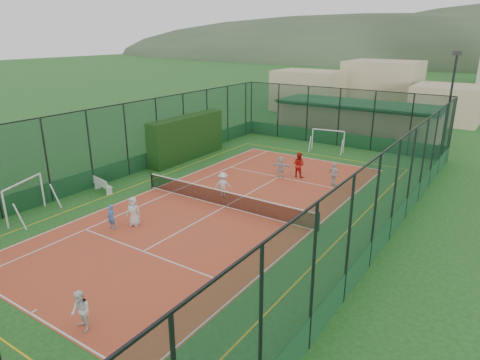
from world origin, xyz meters
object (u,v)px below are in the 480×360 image
Objects in this scene: floodlight_ne at (449,109)px; futsal_goal_far at (328,141)px; child_near_right at (81,311)px; coach at (299,165)px; child_far_left at (223,185)px; clubhouse at (357,119)px; child_far_back at (281,167)px; white_bench at (103,184)px; child_near_mid at (111,217)px; child_far_right at (334,175)px; futsal_goal_near at (25,200)px; child_near_left at (133,211)px.

futsal_goal_far is (-8.57, -1.81, -3.23)m from floodlight_ne.
child_near_right is 0.84× the size of coach.
clubhouse is at bearing -123.34° from child_far_left.
floodlight_ne is 2.99× the size of futsal_goal_far.
floodlight_ne reaches higher than child_far_back.
white_bench is 12.96m from coach.
child_near_right is at bearing 84.95° from child_far_back.
clubhouse is 8.96× the size of white_bench.
child_near_mid is at bearing -117.81° from floodlight_ne.
clubhouse reaches higher than child_far_right.
child_far_left is at bearing -103.51° from futsal_goal_far.
floodlight_ne is 5.55× the size of child_far_back.
child_near_mid is 7.10m from child_far_left.
futsal_goal_near is 1.11× the size of futsal_goal_far.
child_near_left is 11.40m from child_far_back.
child_far_back is 1.23m from coach.
child_far_left is 6.31m from coach.
child_far_right is at bearing -73.55° from futsal_goal_far.
futsal_goal_near is at bearing -105.60° from clubhouse.
futsal_goal_far is at bearing 76.46° from white_bench.
clubhouse reaches higher than child_near_right.
floodlight_ne reaches higher than child_near_right.
child_near_left reaches higher than white_bench.
child_far_right is 2.77m from coach.
child_near_left is (-2.45, -26.63, -0.79)m from clubhouse.
child_near_left reaches higher than child_near_right.
clubhouse is 5.50× the size of futsal_goal_far.
floodlight_ne reaches higher than clubhouse.
futsal_goal_far is 20.57m from child_near_mid.
child_far_right is at bearing 172.91° from child_far_back.
child_far_back is (-8.51, -10.11, -3.37)m from floodlight_ne.
white_bench is 5.77m from child_near_mid.
child_far_right is 1.04× the size of child_far_back.
futsal_goal_near reaches higher than coach.
coach is at bearing -140.06° from child_far_left.
clubhouse is at bearing 78.62° from child_near_mid.
child_far_left is at bearing 68.24° from child_near_mid.
child_near_mid is (-11.68, -22.14, -3.47)m from floodlight_ne.
child_far_back reaches higher than child_near_mid.
child_far_left is at bearing -92.85° from clubhouse.
coach is at bearing -54.57° from futsal_goal_near.
child_far_back is (3.16, 12.03, 0.10)m from child_near_mid.
child_near_right is at bearing 74.39° from child_far_left.
clubhouse is at bearing -37.38° from futsal_goal_near.
floodlight_ne is at bearing 43.76° from child_near_left.
clubhouse is 15.67m from child_far_right.
futsal_goal_near is 1.99× the size of child_far_right.
child_far_back is at bearing -132.57° from child_far_left.
clubhouse is 30.21m from futsal_goal_near.
child_near_right is 18.29m from child_far_right.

